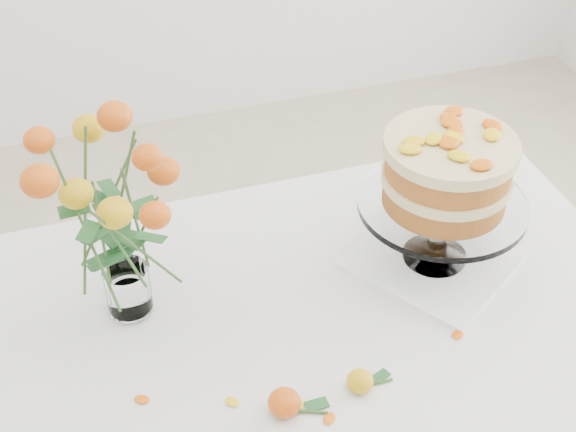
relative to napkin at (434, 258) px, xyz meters
name	(u,v)px	position (x,y,z in m)	size (l,w,h in m)	color
table	(284,372)	(-0.35, -0.12, -0.09)	(1.43, 0.93, 0.76)	tan
napkin	(434,258)	(0.00, 0.00, 0.00)	(0.28, 0.28, 0.01)	white
cake_stand	(446,178)	(0.00, 0.00, 0.20)	(0.32, 0.32, 0.29)	white
rose_vase	(114,208)	(-0.59, 0.04, 0.24)	(0.34, 0.34, 0.41)	white
loose_rose_near	(360,381)	(-0.26, -0.25, 0.01)	(0.08, 0.05, 0.04)	#EDB114
loose_rose_far	(285,403)	(-0.39, -0.26, 0.02)	(0.09, 0.06, 0.05)	#B94709
stray_petal_a	(232,402)	(-0.47, -0.22, 0.00)	(0.03, 0.02, 0.00)	yellow
stray_petal_b	(298,406)	(-0.37, -0.26, 0.00)	(0.03, 0.02, 0.00)	yellow
stray_petal_c	(329,419)	(-0.33, -0.30, 0.00)	(0.03, 0.02, 0.00)	yellow
stray_petal_d	(142,400)	(-0.61, -0.17, 0.00)	(0.03, 0.02, 0.00)	yellow
stray_petal_f	(458,335)	(-0.05, -0.20, 0.00)	(0.03, 0.02, 0.00)	yellow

